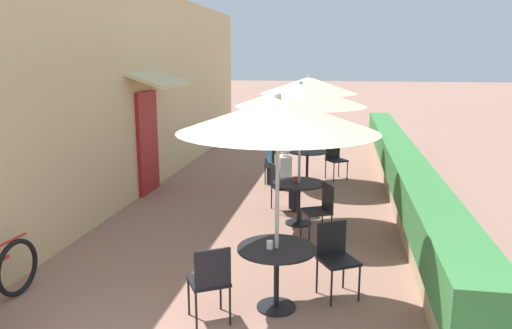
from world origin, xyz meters
TOP-DOWN VIEW (x-y plane):
  - cafe_facade_wall at (-2.54, 7.21)m, footprint 0.98×14.70m
  - planter_hedge at (2.75, 7.25)m, footprint 0.60×13.70m
  - patio_table_near at (0.90, 2.10)m, footprint 0.87×0.87m
  - patio_umbrella_near at (0.90, 2.10)m, footprint 2.13×2.13m
  - cafe_chair_near_left at (0.26, 1.65)m, footprint 0.55×0.55m
  - cafe_chair_near_right at (1.53, 2.55)m, footprint 0.55×0.55m
  - coffee_cup_near at (0.83, 2.05)m, footprint 0.07×0.07m
  - patio_table_mid at (0.88, 5.07)m, footprint 0.87×0.87m
  - patio_umbrella_mid at (0.88, 5.07)m, footprint 2.13×2.13m
  - cafe_chair_mid_left at (1.28, 4.40)m, footprint 0.53×0.53m
  - cafe_chair_mid_right at (0.48, 5.74)m, footprint 0.53×0.53m
  - seated_patron_mid_right at (0.58, 5.79)m, footprint 0.50×0.46m
  - coffee_cup_mid at (0.82, 5.11)m, footprint 0.07×0.07m
  - patio_table_far at (0.82, 7.98)m, footprint 0.87×0.87m
  - patio_umbrella_far at (0.82, 7.98)m, footprint 2.13×2.13m
  - cafe_chair_far_left at (0.21, 7.49)m, footprint 0.55×0.55m
  - seated_patron_far_left at (0.15, 7.58)m, footprint 0.49×0.51m
  - cafe_chair_far_right at (1.42, 8.47)m, footprint 0.55×0.55m
  - coffee_cup_far at (0.66, 8.04)m, footprint 0.07×0.07m

SIDE VIEW (x-z plane):
  - cafe_chair_near_left at x=0.26m, z-range 0.08..0.95m
  - cafe_chair_near_right at x=1.53m, z-range 0.08..0.95m
  - cafe_chair_mid_left at x=1.28m, z-range 0.08..0.95m
  - cafe_chair_mid_right at x=0.48m, z-range 0.08..0.95m
  - cafe_chair_far_left at x=0.21m, z-range 0.08..0.95m
  - cafe_chair_far_right at x=1.42m, z-range 0.08..0.95m
  - planter_hedge at x=2.75m, z-range 0.03..1.04m
  - patio_table_near at x=0.90m, z-range 0.19..0.91m
  - patio_table_mid at x=0.88m, z-range 0.19..0.91m
  - patio_table_far at x=0.82m, z-range 0.19..0.91m
  - seated_patron_mid_right at x=0.58m, z-range 0.06..1.31m
  - seated_patron_far_left at x=0.15m, z-range 0.06..1.31m
  - coffee_cup_near at x=0.83m, z-range 0.72..0.81m
  - coffee_cup_mid at x=0.82m, z-range 0.72..0.81m
  - coffee_cup_far at x=0.66m, z-range 0.72..0.81m
  - cafe_facade_wall at x=-2.54m, z-range -0.01..4.19m
  - patio_umbrella_near at x=0.90m, z-range 0.97..3.38m
  - patio_umbrella_mid at x=0.88m, z-range 0.97..3.38m
  - patio_umbrella_far at x=0.82m, z-range 0.97..3.38m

